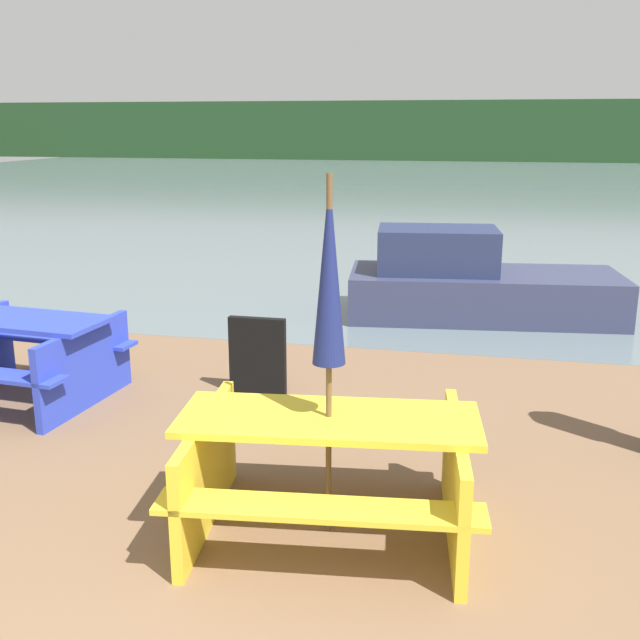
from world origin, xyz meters
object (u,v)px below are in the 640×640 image
Objects in this scene: picnic_table_yellow at (329,462)px; umbrella_navy at (329,277)px; boat at (473,284)px; signboard at (258,356)px; picnic_table_blue at (20,351)px.

picnic_table_yellow is 0.89× the size of umbrella_navy.
umbrella_navy reaches higher than boat.
picnic_table_yellow is 2.59m from signboard.
boat is 4.89× the size of signboard.
umbrella_navy reaches higher than picnic_table_yellow.
picnic_table_yellow is at bearing -27.28° from picnic_table_blue.
umbrella_navy reaches higher than signboard.
signboard is (-1.17, 2.31, -1.28)m from umbrella_navy.
picnic_table_yellow is 1.18m from umbrella_navy.
signboard is (-1.17, 2.31, -0.10)m from picnic_table_yellow.
picnic_table_yellow is 1.12× the size of picnic_table_blue.
picnic_table_yellow is 0.54× the size of boat.
umbrella_navy is at bearing -27.28° from picnic_table_blue.
signboard is at bearing 16.06° from picnic_table_blue.
picnic_table_yellow is 2.66× the size of signboard.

